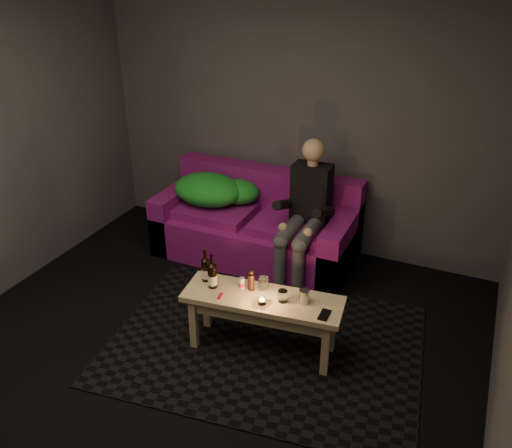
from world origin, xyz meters
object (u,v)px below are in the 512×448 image
Objects in this scene: sofa at (257,227)px; beer_bottle_b at (212,275)px; coffee_table at (263,306)px; beer_bottle_a at (206,269)px; steel_cup at (304,296)px; person at (305,210)px.

sofa reaches higher than beer_bottle_b.
sofa reaches higher than coffee_table.
beer_bottle_a is at bearing 177.42° from coffee_table.
steel_cup reaches higher than coffee_table.
beer_bottle_b is 2.67× the size of steel_cup.
beer_bottle_b reaches higher than coffee_table.
beer_bottle_b is at bearing -33.81° from beer_bottle_a.
coffee_table is at bearing -2.58° from beer_bottle_a.
coffee_table is (0.62, -1.29, 0.10)m from sofa.
steel_cup is (0.69, 0.09, -0.05)m from beer_bottle_b.
sofa reaches higher than beer_bottle_a.
coffee_table is (0.09, -1.14, -0.26)m from person.
beer_bottle_b reaches higher than beer_bottle_a.
beer_bottle_b is (-0.39, -0.04, 0.19)m from coffee_table.
coffee_table is 0.33m from steel_cup.
person is (0.53, -0.15, 0.36)m from sofa.
coffee_table is at bearing 5.62° from beer_bottle_b.
coffee_table is 0.51m from beer_bottle_a.
coffee_table is at bearing -169.25° from steel_cup.
person is at bearing 109.71° from steel_cup.
person is 1.05× the size of coffee_table.
sofa is 1.50× the size of person.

